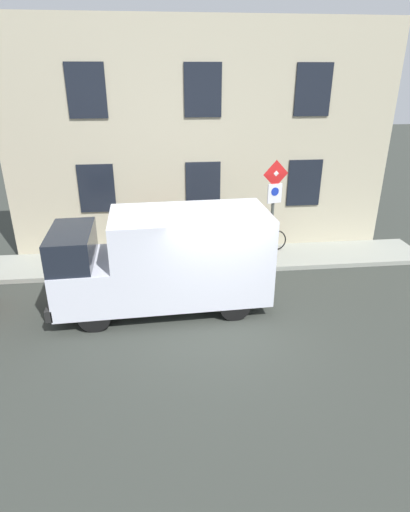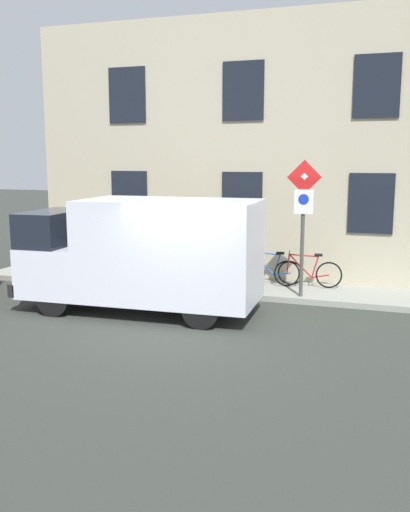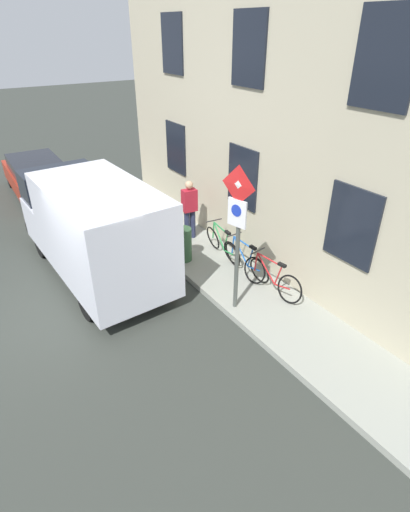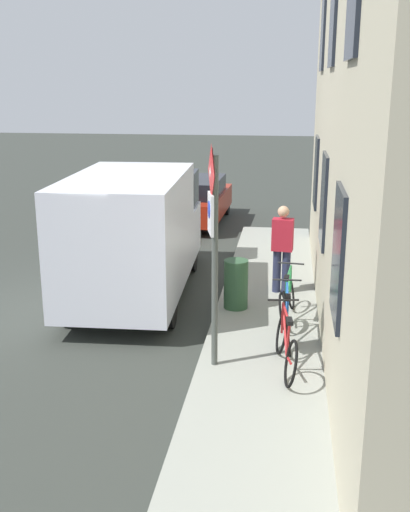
{
  "view_description": "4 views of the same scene",
  "coord_description": "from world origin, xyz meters",
  "px_view_note": "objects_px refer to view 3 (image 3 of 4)",
  "views": [
    {
      "loc": [
        -8.46,
        1.35,
        5.55
      ],
      "look_at": [
        1.89,
        0.23,
        0.97
      ],
      "focal_mm": 29.32,
      "sensor_mm": 36.0,
      "label": 1
    },
    {
      "loc": [
        -10.25,
        -3.9,
        3.42
      ],
      "look_at": [
        2.59,
        0.4,
        1.04
      ],
      "focal_mm": 40.0,
      "sensor_mm": 36.0,
      "label": 2
    },
    {
      "loc": [
        -1.53,
        -7.5,
        5.52
      ],
      "look_at": [
        2.75,
        -1.0,
        1.05
      ],
      "focal_mm": 28.26,
      "sensor_mm": 36.0,
      "label": 3
    },
    {
      "loc": [
        3.94,
        -10.01,
        4.11
      ],
      "look_at": [
        2.57,
        -0.04,
        1.25
      ],
      "focal_mm": 42.97,
      "sensor_mm": 36.0,
      "label": 4
    }
  ],
  "objects_px": {
    "bicycle_red": "(271,278)",
    "bicycle_blue": "(245,260)",
    "delivery_van": "(93,226)",
    "parked_hatchback": "(36,175)",
    "sign_post_stacked": "(238,221)",
    "bicycle_green": "(222,244)",
    "litter_bin": "(183,244)",
    "pedestrian": "(190,208)"
  },
  "relations": [
    {
      "from": "bicycle_blue",
      "to": "parked_hatchback",
      "type": "bearing_deg",
      "value": 16.34
    },
    {
      "from": "sign_post_stacked",
      "to": "bicycle_red",
      "type": "distance_m",
      "value": 2.01
    },
    {
      "from": "bicycle_red",
      "to": "litter_bin",
      "type": "distance_m",
      "value": 2.56
    },
    {
      "from": "bicycle_green",
      "to": "litter_bin",
      "type": "bearing_deg",
      "value": 70.35
    },
    {
      "from": "sign_post_stacked",
      "to": "bicycle_blue",
      "type": "height_order",
      "value": "sign_post_stacked"
    },
    {
      "from": "bicycle_red",
      "to": "bicycle_green",
      "type": "bearing_deg",
      "value": -7.76
    },
    {
      "from": "bicycle_blue",
      "to": "litter_bin",
      "type": "bearing_deg",
      "value": 31.93
    },
    {
      "from": "parked_hatchback",
      "to": "bicycle_red",
      "type": "bearing_deg",
      "value": -162.31
    },
    {
      "from": "bicycle_green",
      "to": "litter_bin",
      "type": "height_order",
      "value": "litter_bin"
    },
    {
      "from": "delivery_van",
      "to": "bicycle_red",
      "type": "xyz_separation_m",
      "value": [
        2.98,
        -3.16,
        -0.82
      ]
    },
    {
      "from": "pedestrian",
      "to": "bicycle_blue",
      "type": "bearing_deg",
      "value": -171.18
    },
    {
      "from": "bicycle_red",
      "to": "litter_bin",
      "type": "xyz_separation_m",
      "value": [
        -0.93,
        2.38,
        0.08
      ]
    },
    {
      "from": "parked_hatchback",
      "to": "litter_bin",
      "type": "bearing_deg",
      "value": -164.05
    },
    {
      "from": "bicycle_green",
      "to": "litter_bin",
      "type": "distance_m",
      "value": 1.03
    },
    {
      "from": "sign_post_stacked",
      "to": "bicycle_green",
      "type": "relative_size",
      "value": 1.79
    },
    {
      "from": "sign_post_stacked",
      "to": "litter_bin",
      "type": "relative_size",
      "value": 3.42
    },
    {
      "from": "sign_post_stacked",
      "to": "bicycle_green",
      "type": "height_order",
      "value": "sign_post_stacked"
    },
    {
      "from": "pedestrian",
      "to": "parked_hatchback",
      "type": "bearing_deg",
      "value": 28.64
    },
    {
      "from": "delivery_van",
      "to": "sign_post_stacked",
      "type": "bearing_deg",
      "value": -151.26
    },
    {
      "from": "bicycle_red",
      "to": "bicycle_blue",
      "type": "distance_m",
      "value": 0.97
    },
    {
      "from": "sign_post_stacked",
      "to": "bicycle_green",
      "type": "xyz_separation_m",
      "value": [
        1.07,
        1.94,
        -1.7
      ]
    },
    {
      "from": "bicycle_green",
      "to": "litter_bin",
      "type": "xyz_separation_m",
      "value": [
        -0.93,
        0.44,
        0.08
      ]
    },
    {
      "from": "sign_post_stacked",
      "to": "parked_hatchback",
      "type": "relative_size",
      "value": 0.76
    },
    {
      "from": "delivery_van",
      "to": "bicycle_red",
      "type": "height_order",
      "value": "delivery_van"
    },
    {
      "from": "parked_hatchback",
      "to": "bicycle_green",
      "type": "xyz_separation_m",
      "value": [
        2.83,
        -7.86,
        -0.22
      ]
    },
    {
      "from": "sign_post_stacked",
      "to": "pedestrian",
      "type": "relative_size",
      "value": 1.79
    },
    {
      "from": "sign_post_stacked",
      "to": "parked_hatchback",
      "type": "bearing_deg",
      "value": 100.21
    },
    {
      "from": "sign_post_stacked",
      "to": "delivery_van",
      "type": "bearing_deg",
      "value": 121.08
    },
    {
      "from": "pedestrian",
      "to": "litter_bin",
      "type": "bearing_deg",
      "value": 146.62
    },
    {
      "from": "bicycle_red",
      "to": "litter_bin",
      "type": "height_order",
      "value": "litter_bin"
    },
    {
      "from": "bicycle_red",
      "to": "pedestrian",
      "type": "relative_size",
      "value": 1.0
    },
    {
      "from": "bicycle_red",
      "to": "pedestrian",
      "type": "bearing_deg",
      "value": -5.58
    },
    {
      "from": "bicycle_red",
      "to": "bicycle_blue",
      "type": "xyz_separation_m",
      "value": [
        0.0,
        0.97,
        0.0
      ]
    },
    {
      "from": "parked_hatchback",
      "to": "delivery_van",
      "type": "bearing_deg",
      "value": -179.69
    },
    {
      "from": "sign_post_stacked",
      "to": "litter_bin",
      "type": "height_order",
      "value": "sign_post_stacked"
    },
    {
      "from": "bicycle_red",
      "to": "bicycle_blue",
      "type": "bearing_deg",
      "value": -7.75
    },
    {
      "from": "parked_hatchback",
      "to": "bicycle_red",
      "type": "distance_m",
      "value": 10.19
    },
    {
      "from": "delivery_van",
      "to": "bicycle_blue",
      "type": "height_order",
      "value": "delivery_van"
    },
    {
      "from": "bicycle_red",
      "to": "bicycle_green",
      "type": "distance_m",
      "value": 1.94
    },
    {
      "from": "sign_post_stacked",
      "to": "parked_hatchback",
      "type": "height_order",
      "value": "sign_post_stacked"
    },
    {
      "from": "delivery_van",
      "to": "pedestrian",
      "type": "relative_size",
      "value": 3.14
    },
    {
      "from": "parked_hatchback",
      "to": "pedestrian",
      "type": "bearing_deg",
      "value": -155.6
    }
  ]
}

